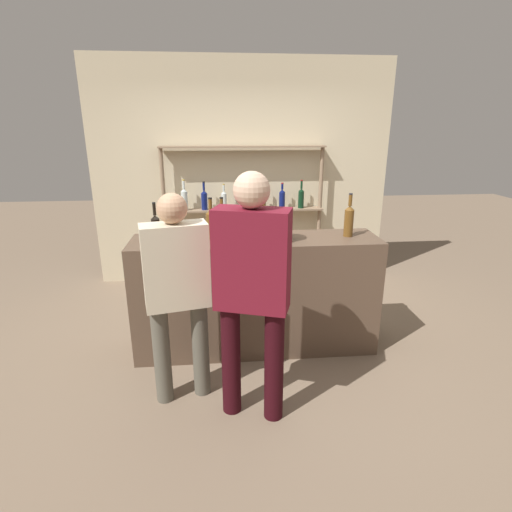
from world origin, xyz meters
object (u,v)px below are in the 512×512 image
counter_bottle_3 (240,231)px  customer_center (252,283)px  counter_bottle_2 (222,224)px  ice_bucket (278,228)px  counter_bottle_1 (349,220)px  customer_left (177,286)px  counter_bottle_4 (156,226)px  counter_bottle_0 (211,223)px

counter_bottle_3 → customer_center: (0.04, -0.77, -0.16)m
counter_bottle_2 → ice_bucket: size_ratio=1.57×
counter_bottle_1 → counter_bottle_3: (-0.97, -0.17, -0.03)m
customer_left → counter_bottle_3: bearing=-55.1°
counter_bottle_3 → counter_bottle_4: (-0.71, 0.22, 0.00)m
counter_bottle_0 → customer_center: bearing=-74.3°
counter_bottle_0 → counter_bottle_4: (-0.47, 0.01, -0.02)m
customer_left → ice_bucket: bearing=-66.5°
counter_bottle_0 → counter_bottle_1: 1.21m
counter_bottle_0 → counter_bottle_3: 0.32m
counter_bottle_3 → ice_bucket: 0.33m
counter_bottle_1 → counter_bottle_2: 1.12m
counter_bottle_4 → customer_center: bearing=-52.7°
counter_bottle_4 → ice_bucket: (1.04, -0.15, -0.00)m
counter_bottle_4 → counter_bottle_1: bearing=-1.7°
customer_left → customer_center: size_ratio=0.91×
counter_bottle_0 → customer_center: 1.03m
counter_bottle_0 → ice_bucket: 0.58m
counter_bottle_0 → counter_bottle_3: size_ratio=1.12×
customer_center → customer_left: bearing=82.6°
customer_center → counter_bottle_2: bearing=29.3°
counter_bottle_0 → customer_left: size_ratio=0.23×
ice_bucket → customer_center: (-0.29, -0.83, -0.16)m
counter_bottle_0 → ice_bucket: counter_bottle_0 is taller
counter_bottle_3 → counter_bottle_4: counter_bottle_4 is taller
counter_bottle_1 → counter_bottle_3: counter_bottle_1 is taller
counter_bottle_1 → customer_center: size_ratio=0.22×
counter_bottle_0 → ice_bucket: size_ratio=1.52×
counter_bottle_0 → counter_bottle_4: bearing=179.4°
counter_bottle_4 → ice_bucket: 1.05m
counter_bottle_1 → ice_bucket: 0.66m
counter_bottle_3 → counter_bottle_1: bearing=9.6°
counter_bottle_0 → ice_bucket: (0.56, -0.15, -0.02)m
counter_bottle_4 → counter_bottle_0: bearing=-0.6°
customer_left → customer_center: customer_center is taller
counter_bottle_2 → counter_bottle_3: (0.14, -0.15, -0.03)m
counter_bottle_0 → customer_center: size_ratio=0.21×
counter_bottle_2 → customer_center: size_ratio=0.21×
counter_bottle_1 → counter_bottle_2: counter_bottle_1 is taller
counter_bottle_4 → customer_center: customer_center is taller
counter_bottle_0 → customer_left: 0.82m
counter_bottle_0 → counter_bottle_3: (0.24, -0.21, -0.02)m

